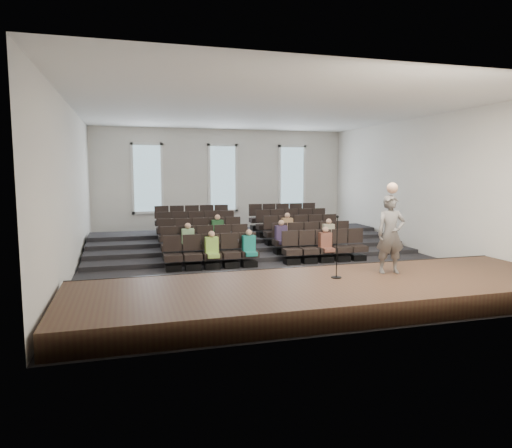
# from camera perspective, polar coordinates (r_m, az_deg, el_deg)

# --- Properties ---
(ground) EXTENTS (14.00, 14.00, 0.00)m
(ground) POSITION_cam_1_polar(r_m,az_deg,el_deg) (15.41, 1.17, -4.72)
(ground) COLOR black
(ground) RESTS_ON ground
(ceiling) EXTENTS (12.00, 14.00, 0.02)m
(ceiling) POSITION_cam_1_polar(r_m,az_deg,el_deg) (15.24, 1.22, 14.09)
(ceiling) COLOR white
(ceiling) RESTS_ON ground
(wall_back) EXTENTS (12.00, 0.04, 5.00)m
(wall_back) POSITION_cam_1_polar(r_m,az_deg,el_deg) (21.92, -4.20, 5.21)
(wall_back) COLOR silver
(wall_back) RESTS_ON ground
(wall_front) EXTENTS (12.00, 0.04, 5.00)m
(wall_front) POSITION_cam_1_polar(r_m,az_deg,el_deg) (8.66, 14.93, 2.90)
(wall_front) COLOR silver
(wall_front) RESTS_ON ground
(wall_left) EXTENTS (0.04, 14.00, 5.00)m
(wall_left) POSITION_cam_1_polar(r_m,az_deg,el_deg) (14.54, -22.18, 4.05)
(wall_left) COLOR silver
(wall_left) RESTS_ON ground
(wall_right) EXTENTS (0.04, 14.00, 5.00)m
(wall_right) POSITION_cam_1_polar(r_m,az_deg,el_deg) (17.83, 20.09, 4.52)
(wall_right) COLOR silver
(wall_right) RESTS_ON ground
(stage) EXTENTS (11.80, 3.60, 0.50)m
(stage) POSITION_cam_1_polar(r_m,az_deg,el_deg) (10.71, 9.26, -8.51)
(stage) COLOR #3E2A1A
(stage) RESTS_ON ground
(stage_lip) EXTENTS (11.80, 0.06, 0.52)m
(stage_lip) POSITION_cam_1_polar(r_m,az_deg,el_deg) (12.28, 5.75, -6.49)
(stage_lip) COLOR black
(stage_lip) RESTS_ON ground
(risers) EXTENTS (11.80, 4.80, 0.60)m
(risers) POSITION_cam_1_polar(r_m,az_deg,el_deg) (18.38, -1.72, -2.25)
(risers) COLOR black
(risers) RESTS_ON ground
(seating_rows) EXTENTS (6.80, 4.70, 1.67)m
(seating_rows) POSITION_cam_1_polar(r_m,az_deg,el_deg) (16.75, -0.36, -1.44)
(seating_rows) COLOR black
(seating_rows) RESTS_ON ground
(windows) EXTENTS (8.44, 0.10, 3.24)m
(windows) POSITION_cam_1_polar(r_m,az_deg,el_deg) (21.85, -4.17, 5.73)
(windows) COLOR white
(windows) RESTS_ON wall_back
(audience) EXTENTS (5.45, 2.64, 1.10)m
(audience) POSITION_cam_1_polar(r_m,az_deg,el_deg) (15.57, 0.83, -1.57)
(audience) COLOR #9ACD52
(audience) RESTS_ON seating_rows
(speaker) EXTENTS (0.79, 0.59, 1.95)m
(speaker) POSITION_cam_1_polar(r_m,az_deg,el_deg) (11.78, 16.48, -1.24)
(speaker) COLOR #5C5957
(speaker) RESTS_ON stage
(mic_stand) EXTENTS (0.25, 0.25, 1.50)m
(mic_stand) POSITION_cam_1_polar(r_m,az_deg,el_deg) (11.03, 10.04, -4.37)
(mic_stand) COLOR black
(mic_stand) RESTS_ON stage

